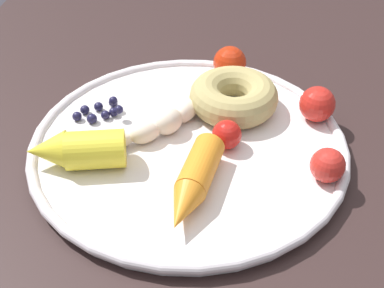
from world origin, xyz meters
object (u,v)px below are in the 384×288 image
(tomato_mid, at_px, (230,63))
(tomato_extra, at_px, (317,104))
(plate, at_px, (192,146))
(carrot_orange, at_px, (193,184))
(donut, at_px, (234,97))
(carrot_yellow, at_px, (75,151))
(blueberry_pile, at_px, (101,111))
(dining_table, at_px, (182,251))
(tomato_near, at_px, (328,165))
(tomato_far, at_px, (227,135))
(banana, at_px, (164,120))

(tomato_mid, bearing_deg, tomato_extra, -126.04)
(plate, distance_m, carrot_orange, 0.08)
(donut, distance_m, tomato_extra, 0.10)
(carrot_yellow, xyz_separation_m, blueberry_pile, (0.09, -0.00, -0.01))
(dining_table, relative_size, tomato_near, 29.42)
(tomato_far, xyz_separation_m, tomato_extra, (0.06, -0.10, 0.00))
(banana, height_order, carrot_yellow, carrot_yellow)
(tomato_mid, xyz_separation_m, tomato_far, (-0.14, -0.01, -0.00))
(banana, height_order, tomato_mid, tomato_mid)
(plate, xyz_separation_m, tomato_extra, (0.07, -0.14, 0.02))
(tomato_near, bearing_deg, plate, 75.44)
(dining_table, height_order, tomato_near, tomato_near)
(banana, bearing_deg, blueberry_pile, 78.28)
(donut, height_order, tomato_far, donut)
(tomato_mid, relative_size, tomato_extra, 1.02)
(plate, bearing_deg, tomato_near, -104.56)
(carrot_orange, relative_size, tomato_mid, 2.91)
(carrot_yellow, bearing_deg, dining_table, -91.80)
(donut, height_order, tomato_near, donut)
(carrot_orange, distance_m, tomato_far, 0.08)
(donut, bearing_deg, blueberry_pile, 101.90)
(carrot_yellow, bearing_deg, donut, -51.63)
(tomato_near, bearing_deg, tomato_mid, 32.02)
(tomato_near, relative_size, tomato_far, 1.10)
(dining_table, bearing_deg, donut, -19.34)
(banana, height_order, tomato_near, tomato_near)
(dining_table, relative_size, plate, 3.00)
(carrot_yellow, distance_m, donut, 0.20)
(plate, relative_size, donut, 3.35)
(tomato_extra, bearing_deg, donut, 86.73)
(plate, height_order, tomato_near, tomato_near)
(blueberry_pile, bearing_deg, plate, -108.82)
(plate, xyz_separation_m, blueberry_pile, (0.04, 0.11, 0.01))
(banana, distance_m, tomato_mid, 0.14)
(carrot_orange, distance_m, carrot_yellow, 0.13)
(tomato_extra, bearing_deg, blueberry_pile, 96.14)
(banana, relative_size, tomato_far, 3.76)
(tomato_mid, bearing_deg, tomato_far, -176.73)
(banana, relative_size, tomato_mid, 2.88)
(donut, bearing_deg, carrot_yellow, 128.37)
(carrot_yellow, bearing_deg, tomato_near, -86.84)
(plate, relative_size, tomato_extra, 8.47)
(banana, xyz_separation_m, tomato_mid, (0.12, -0.06, 0.01))
(plate, bearing_deg, tomato_extra, -64.32)
(carrot_orange, relative_size, tomato_near, 3.44)
(tomato_far, distance_m, tomato_extra, 0.12)
(plate, distance_m, tomato_mid, 0.15)
(carrot_orange, xyz_separation_m, carrot_yellow, (0.03, 0.13, 0.00))
(tomato_far, bearing_deg, carrot_orange, 162.22)
(dining_table, xyz_separation_m, tomato_near, (0.02, -0.15, 0.14))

